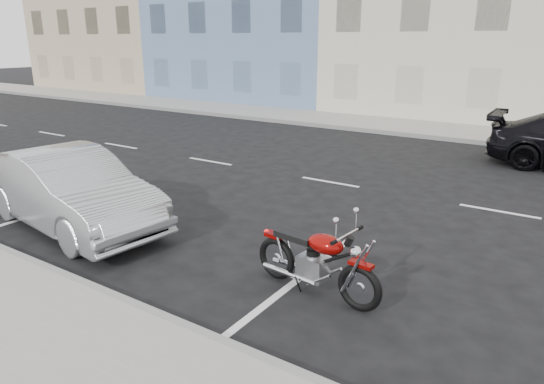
% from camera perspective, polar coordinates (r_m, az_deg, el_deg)
% --- Properties ---
extents(ground, '(120.00, 120.00, 0.00)m').
position_cam_1_polar(ground, '(11.75, 15.56, -0.39)').
color(ground, black).
rests_on(ground, ground).
extents(sidewalk_far, '(80.00, 3.40, 0.15)m').
position_cam_1_polar(sidewalk_far, '(21.40, 10.29, 8.08)').
color(sidewalk_far, gray).
rests_on(sidewalk_far, ground).
extents(curb_far, '(80.00, 0.12, 0.16)m').
position_cam_1_polar(curb_far, '(19.87, 8.31, 7.48)').
color(curb_far, gray).
rests_on(curb_far, ground).
extents(bldg_far_west, '(12.00, 12.00, 12.00)m').
position_cam_1_polar(bldg_far_west, '(39.95, -14.77, 20.60)').
color(bldg_far_west, tan).
rests_on(bldg_far_west, ground).
extents(motorcycle, '(2.09, 0.69, 1.05)m').
position_cam_1_polar(motorcycle, '(6.58, 10.54, -9.98)').
color(motorcycle, black).
rests_on(motorcycle, ground).
extents(sedan_silver, '(4.70, 2.17, 1.49)m').
position_cam_1_polar(sedan_silver, '(10.00, -22.67, 0.24)').
color(sedan_silver, '#A0A3A7').
rests_on(sedan_silver, ground).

